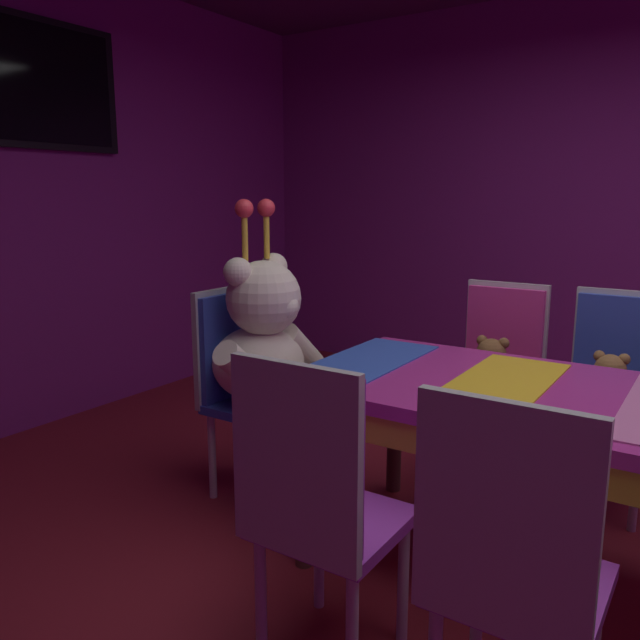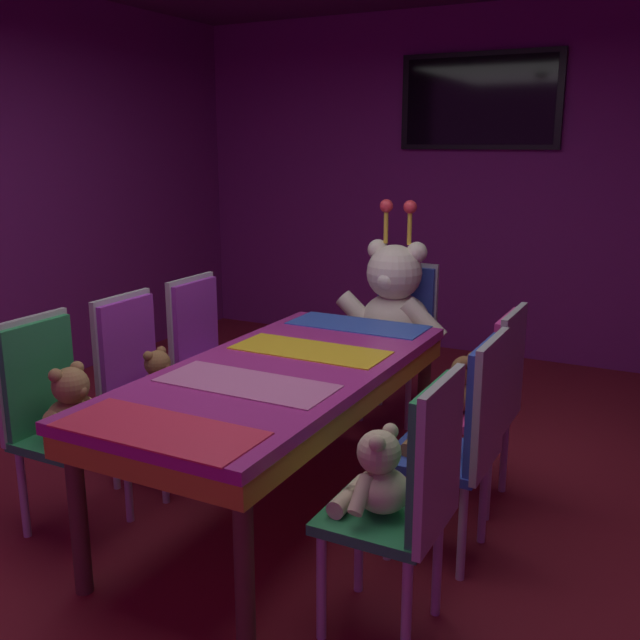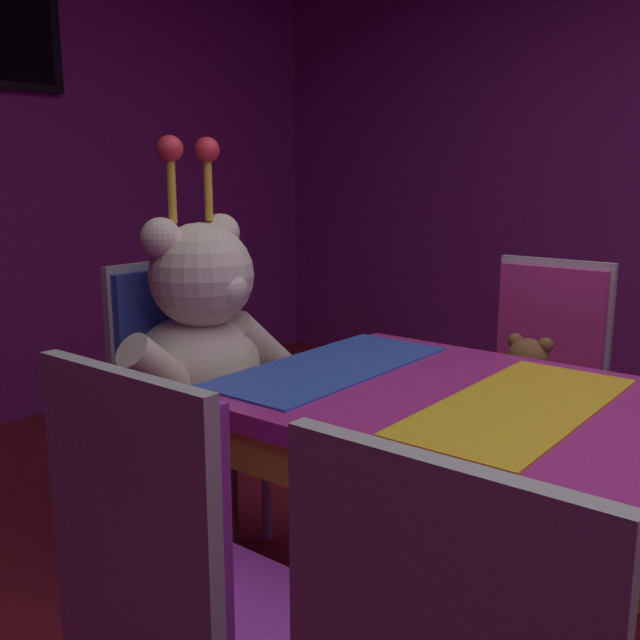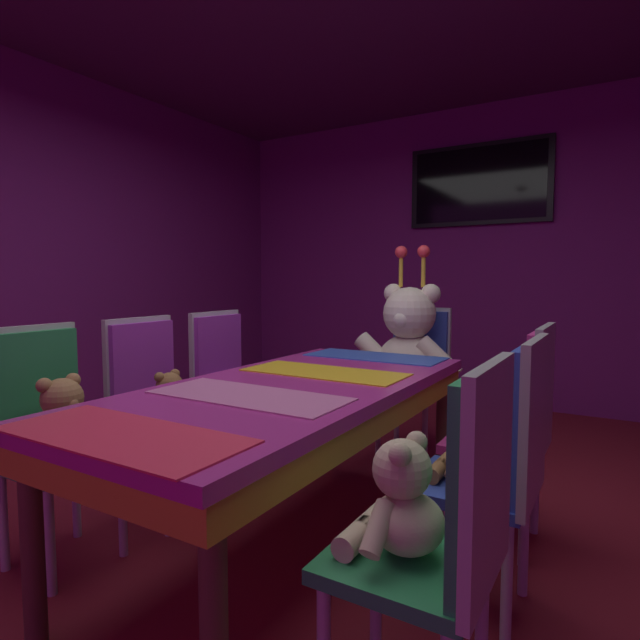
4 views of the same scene
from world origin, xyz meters
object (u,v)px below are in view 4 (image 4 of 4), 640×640
Objects in this scene: chair_left_1 at (151,394)px; teddy_left_1 at (171,402)px; chair_left_0 at (43,418)px; teddy_left_0 at (64,422)px; teddy_right_1 at (466,448)px; king_teddy_bear at (408,344)px; banquet_table at (291,404)px; chair_right_1 at (508,450)px; throne_chair at (417,365)px; teddy_right_0 at (400,503)px; teddy_right_2 at (490,413)px; wall_tv at (479,184)px; chair_right_2 at (524,414)px; chair_left_2 at (225,376)px; chair_right_0 at (455,515)px.

chair_left_1 is 0.14m from teddy_left_1.
chair_left_0 reaches higher than teddy_left_1.
teddy_right_1 is at bearing 21.64° from teddy_left_0.
king_teddy_bear is at bearing 58.44° from chair_left_1.
teddy_left_1 is at bearing 0.00° from chair_left_1.
chair_left_1 is 1.59m from teddy_right_1.
chair_left_0 is 3.45× the size of teddy_left_1.
teddy_right_1 is at bearing 2.29° from banquet_table.
throne_chair is at bearing -59.83° from chair_right_1.
chair_left_1 is 1.00× the size of throne_chair.
teddy_right_0 is 0.60m from chair_right_1.
chair_left_1 is 3.26× the size of teddy_right_2.
teddy_left_1 is 1.59m from chair_right_1.
throne_chair is 0.77× the size of wall_tv.
banquet_table is 1.38m from king_teddy_bear.
chair_left_0 is at bearing -147.85° from banquet_table.
king_teddy_bear is at bearing -90.00° from wall_tv.
teddy_right_2 is 0.32× the size of king_teddy_bear.
chair_right_2 is at bearing -101.67° from teddy_right_1.
chair_right_1 reaches higher than teddy_right_0.
chair_left_2 is 1.00× the size of throne_chair.
king_teddy_bear is (0.00, -0.17, 0.16)m from throne_chair.
banquet_table is at bearing 2.29° from teddy_right_1.
teddy_right_2 is (1.44, 1.11, -0.02)m from teddy_left_0.
teddy_right_0 is at bearing -19.00° from chair_left_1.
chair_left_2 is 1.67m from teddy_right_1.
chair_right_1 reaches higher than teddy_left_1.
chair_right_1 is at bearing -105.62° from teddy_right_0.
king_teddy_bear is 0.73× the size of wall_tv.
teddy_left_0 is 1.72m from chair_right_1.
wall_tv is (0.85, 2.56, 1.45)m from chair_left_2.
chair_right_2 is (-0.03, 0.52, 0.00)m from chair_right_1.
teddy_left_1 is 0.29× the size of chair_right_2.
chair_right_0 and chair_right_2 have the same top height.
chair_right_0 is 1.00× the size of chair_right_2.
teddy_right_1 is 0.54m from chair_right_2.
teddy_right_2 reaches higher than teddy_left_1.
throne_chair is (0.71, 1.56, 0.02)m from teddy_left_1.
teddy_left_1 is 0.29× the size of throne_chair.
king_teddy_bear reaches higher than banquet_table.
chair_left_1 is 1.65m from teddy_right_2.
teddy_left_1 is at bearing -102.78° from wall_tv.
chair_right_2 reaches higher than teddy_right_2.
chair_right_1 is 3.40× the size of teddy_right_1.
throne_chair is 0.24m from king_teddy_bear.
teddy_right_1 is (0.74, 0.03, -0.08)m from banquet_table.
teddy_right_1 is 0.31× the size of king_teddy_bear.
teddy_right_1 is (-0.14, 0.00, -0.02)m from chair_right_1.
chair_left_1 is 1.00× the size of chair_left_2.
throne_chair is at bearing 49.53° from chair_left_2.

